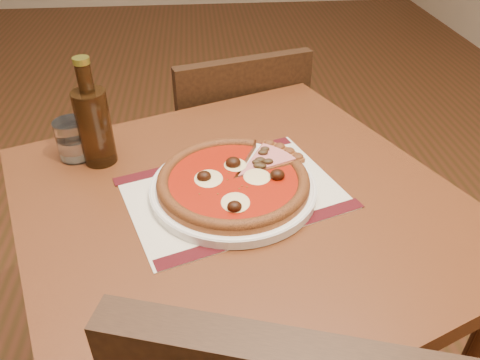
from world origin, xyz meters
name	(u,v)px	position (x,y,z in m)	size (l,w,h in m)	color
table	(241,238)	(0.36, -1.17, 0.65)	(1.04, 1.04, 0.75)	brown
chair_far	(233,154)	(0.38, -0.59, 0.48)	(0.49, 0.49, 0.84)	black
placemat	(233,193)	(0.34, -1.16, 0.75)	(0.40, 0.29, 0.00)	beige
plate	(233,188)	(0.34, -1.16, 0.76)	(0.32, 0.32, 0.02)	white
pizza	(233,180)	(0.34, -1.16, 0.78)	(0.29, 0.29, 0.04)	#935323
ham_slice	(269,158)	(0.42, -1.08, 0.78)	(0.14, 0.14, 0.02)	#935323
water_glass	(73,139)	(0.01, -0.99, 0.79)	(0.07, 0.07, 0.09)	white
bottle	(94,124)	(0.07, -1.01, 0.84)	(0.07, 0.07, 0.23)	#341E0D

